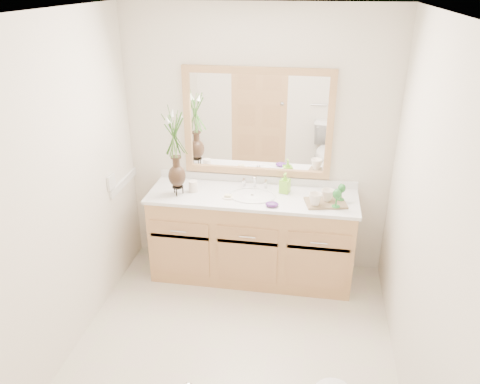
% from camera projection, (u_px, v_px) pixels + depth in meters
% --- Properties ---
extents(floor, '(2.60, 2.60, 0.00)m').
position_uv_depth(floor, '(233.00, 350.00, 3.55)').
color(floor, beige).
rests_on(floor, ground).
extents(ceiling, '(2.40, 2.60, 0.02)m').
position_uv_depth(ceiling, '(230.00, 12.00, 2.53)').
color(ceiling, white).
rests_on(ceiling, wall_back).
extents(wall_back, '(2.40, 0.02, 2.40)m').
position_uv_depth(wall_back, '(257.00, 144.00, 4.20)').
color(wall_back, silver).
rests_on(wall_back, floor).
extents(wall_front, '(2.40, 0.02, 2.40)m').
position_uv_depth(wall_front, '(174.00, 354.00, 1.88)').
color(wall_front, silver).
rests_on(wall_front, floor).
extents(wall_left, '(0.02, 2.60, 2.40)m').
position_uv_depth(wall_left, '(60.00, 196.00, 3.22)').
color(wall_left, silver).
rests_on(wall_left, floor).
extents(wall_right, '(0.02, 2.60, 2.40)m').
position_uv_depth(wall_right, '(424.00, 224.00, 2.86)').
color(wall_right, silver).
rests_on(wall_right, floor).
extents(vanity, '(1.80, 0.55, 0.80)m').
position_uv_depth(vanity, '(252.00, 237.00, 4.29)').
color(vanity, tan).
rests_on(vanity, floor).
extents(counter, '(1.84, 0.57, 0.03)m').
position_uv_depth(counter, '(252.00, 196.00, 4.11)').
color(counter, white).
rests_on(counter, vanity).
extents(sink, '(0.38, 0.34, 0.23)m').
position_uv_depth(sink, '(252.00, 201.00, 4.11)').
color(sink, white).
rests_on(sink, counter).
extents(mirror, '(1.32, 0.04, 0.97)m').
position_uv_depth(mirror, '(257.00, 123.00, 4.10)').
color(mirror, white).
rests_on(mirror, wall_back).
extents(switch_plate, '(0.02, 0.12, 0.12)m').
position_uv_depth(switch_plate, '(111.00, 182.00, 3.99)').
color(switch_plate, white).
rests_on(switch_plate, wall_left).
extents(door, '(0.80, 0.03, 2.00)m').
position_uv_depth(door, '(111.00, 379.00, 2.02)').
color(door, tan).
rests_on(door, floor).
extents(flower_vase, '(0.18, 0.18, 0.73)m').
position_uv_depth(flower_vase, '(175.00, 141.00, 3.91)').
color(flower_vase, black).
rests_on(flower_vase, counter).
extents(tumbler, '(0.08, 0.08, 0.10)m').
position_uv_depth(tumbler, '(193.00, 186.00, 4.15)').
color(tumbler, white).
rests_on(tumbler, counter).
extents(soap_dish, '(0.10, 0.10, 0.03)m').
position_uv_depth(soap_dish, '(228.00, 197.00, 4.04)').
color(soap_dish, white).
rests_on(soap_dish, counter).
extents(soap_bottle, '(0.09, 0.09, 0.16)m').
position_uv_depth(soap_bottle, '(285.00, 184.00, 4.12)').
color(soap_bottle, '#84D732').
rests_on(soap_bottle, counter).
extents(purple_dish, '(0.12, 0.10, 0.04)m').
position_uv_depth(purple_dish, '(272.00, 204.00, 3.89)').
color(purple_dish, '#552775').
rests_on(purple_dish, counter).
extents(tray, '(0.38, 0.29, 0.02)m').
position_uv_depth(tray, '(325.00, 203.00, 3.94)').
color(tray, brown).
rests_on(tray, counter).
extents(mug_left, '(0.12, 0.12, 0.11)m').
position_uv_depth(mug_left, '(315.00, 199.00, 3.87)').
color(mug_left, white).
rests_on(mug_left, tray).
extents(mug_right, '(0.15, 0.14, 0.11)m').
position_uv_depth(mug_right, '(327.00, 195.00, 3.95)').
color(mug_right, white).
rests_on(mug_right, tray).
extents(goblet_front, '(0.07, 0.07, 0.16)m').
position_uv_depth(goblet_front, '(337.00, 195.00, 3.81)').
color(goblet_front, '#28782F').
rests_on(goblet_front, tray).
extents(goblet_back, '(0.07, 0.07, 0.15)m').
position_uv_depth(goblet_back, '(342.00, 189.00, 3.94)').
color(goblet_back, '#28782F').
rests_on(goblet_back, tray).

